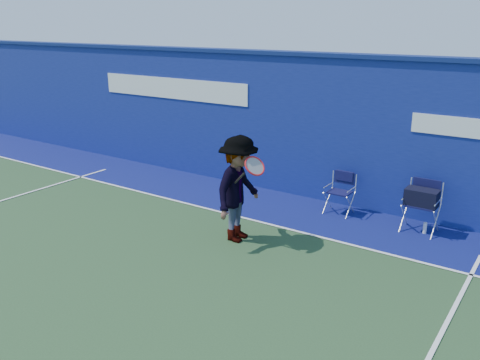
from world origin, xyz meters
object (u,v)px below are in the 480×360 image
Objects in this scene: directors_chair_left at (339,200)px; directors_chair_right at (421,211)px; water_bottle at (425,228)px; tennis_player at (239,189)px.

directors_chair_left is 0.88× the size of directors_chair_right.
directors_chair_left is 3.87× the size of water_bottle.
directors_chair_right is 0.51× the size of tennis_player.
directors_chair_right is 3.36m from tennis_player.
directors_chair_left is 0.44× the size of tennis_player.
tennis_player is at bearing -141.81° from water_bottle.
directors_chair_right is at bearing 39.99° from tennis_player.
directors_chair_left is at bearing 177.09° from water_bottle.
directors_chair_left is at bearing 66.48° from tennis_player.
tennis_player reaches higher than water_bottle.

